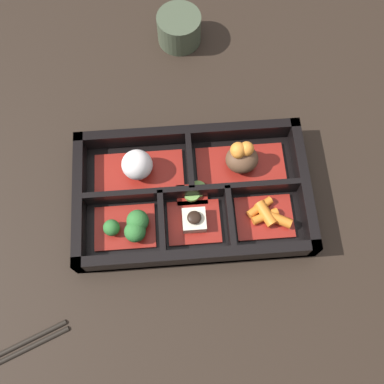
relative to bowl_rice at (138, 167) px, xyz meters
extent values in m
plane|color=black|center=(0.07, -0.04, -0.03)|extent=(3.00, 3.00, 0.00)
cube|color=black|center=(0.07, -0.04, -0.03)|extent=(0.33, 0.20, 0.01)
cube|color=black|center=(0.07, -0.13, -0.01)|extent=(0.33, 0.01, 0.04)
cube|color=black|center=(0.07, 0.05, -0.01)|extent=(0.33, 0.01, 0.04)
cube|color=black|center=(-0.08, -0.04, -0.01)|extent=(0.01, 0.20, 0.04)
cube|color=black|center=(0.23, -0.04, -0.01)|extent=(0.01, 0.20, 0.04)
cube|color=black|center=(0.07, -0.04, -0.01)|extent=(0.30, 0.01, 0.04)
cube|color=black|center=(0.03, -0.08, -0.01)|extent=(0.01, 0.09, 0.04)
cube|color=black|center=(0.12, -0.08, -0.01)|extent=(0.01, 0.09, 0.04)
cube|color=black|center=(0.07, 0.00, -0.01)|extent=(0.01, 0.08, 0.04)
cube|color=maroon|center=(0.00, 0.00, -0.02)|extent=(0.13, 0.06, 0.01)
ellipsoid|color=silver|center=(0.00, 0.00, 0.01)|extent=(0.04, 0.04, 0.05)
cube|color=maroon|center=(0.15, 0.00, -0.02)|extent=(0.13, 0.06, 0.01)
ellipsoid|color=brown|center=(0.15, 0.00, 0.00)|extent=(0.05, 0.04, 0.04)
sphere|color=orange|center=(0.14, 0.00, 0.03)|extent=(0.02, 0.02, 0.02)
sphere|color=orange|center=(0.14, 0.00, 0.02)|extent=(0.02, 0.02, 0.02)
sphere|color=orange|center=(0.15, 0.01, 0.02)|extent=(0.02, 0.02, 0.02)
cube|color=maroon|center=(-0.02, -0.08, -0.02)|extent=(0.08, 0.06, 0.01)
sphere|color=#2D6B2D|center=(-0.04, -0.09, 0.00)|extent=(0.02, 0.02, 0.02)
sphere|color=#2D6B2D|center=(-0.01, -0.09, 0.00)|extent=(0.03, 0.03, 0.03)
sphere|color=#2D6B2D|center=(0.00, -0.08, 0.00)|extent=(0.03, 0.03, 0.03)
cube|color=maroon|center=(0.08, -0.08, -0.02)|extent=(0.07, 0.06, 0.01)
cube|color=beige|center=(0.08, -0.08, -0.01)|extent=(0.03, 0.03, 0.02)
ellipsoid|color=black|center=(0.08, -0.08, 0.01)|extent=(0.02, 0.02, 0.01)
cube|color=maroon|center=(0.17, -0.08, -0.02)|extent=(0.08, 0.06, 0.01)
cylinder|color=orange|center=(0.17, -0.08, -0.01)|extent=(0.03, 0.04, 0.02)
cylinder|color=orange|center=(0.17, -0.07, -0.01)|extent=(0.04, 0.03, 0.01)
cylinder|color=orange|center=(0.19, -0.09, -0.01)|extent=(0.04, 0.03, 0.01)
cylinder|color=orange|center=(0.17, -0.08, -0.01)|extent=(0.04, 0.02, 0.01)
cube|color=maroon|center=(0.08, -0.04, -0.02)|extent=(0.04, 0.03, 0.01)
cylinder|color=#75A84C|center=(0.07, -0.04, -0.01)|extent=(0.02, 0.02, 0.01)
cylinder|color=#75A84C|center=(0.08, -0.04, -0.01)|extent=(0.02, 0.02, 0.00)
cylinder|color=#75A84C|center=(0.08, -0.04, -0.01)|extent=(0.02, 0.02, 0.01)
cylinder|color=#424C38|center=(0.08, 0.24, 0.00)|extent=(0.07, 0.07, 0.05)
cylinder|color=#597A38|center=(0.08, 0.24, 0.02)|extent=(0.06, 0.06, 0.01)
camera|label=1|loc=(0.06, -0.26, 0.59)|focal=42.00mm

